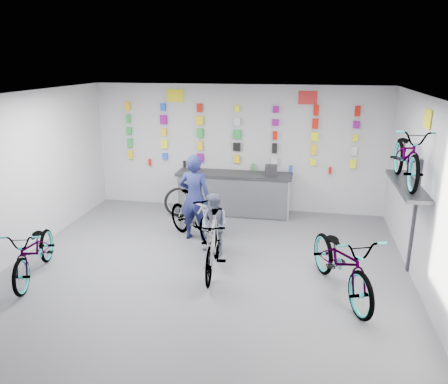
% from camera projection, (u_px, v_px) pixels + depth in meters
% --- Properties ---
extents(floor, '(8.00, 8.00, 0.00)m').
position_uv_depth(floor, '(198.00, 285.00, 7.15)').
color(floor, '#515156').
rests_on(floor, ground).
extents(ceiling, '(8.00, 8.00, 0.00)m').
position_uv_depth(ceiling, '(194.00, 99.00, 6.27)').
color(ceiling, white).
rests_on(ceiling, wall_back).
extents(wall_back, '(7.00, 0.00, 7.00)m').
position_uv_depth(wall_back, '(237.00, 148.00, 10.47)').
color(wall_back, '#B9B9BC').
rests_on(wall_back, floor).
extents(wall_front, '(7.00, 0.00, 7.00)m').
position_uv_depth(wall_front, '(51.00, 376.00, 2.95)').
color(wall_front, '#B9B9BC').
rests_on(wall_front, floor).
extents(wall_right, '(0.00, 8.00, 8.00)m').
position_uv_depth(wall_right, '(440.00, 213.00, 6.09)').
color(wall_right, '#B9B9BC').
rests_on(wall_right, floor).
extents(counter, '(2.70, 0.66, 1.00)m').
position_uv_depth(counter, '(234.00, 194.00, 10.33)').
color(counter, black).
rests_on(counter, floor).
extents(merch_wall, '(5.53, 0.08, 1.57)m').
position_uv_depth(merch_wall, '(237.00, 137.00, 10.32)').
color(merch_wall, yellow).
rests_on(merch_wall, wall_back).
extents(wall_bracket, '(0.39, 1.90, 2.00)m').
position_uv_depth(wall_bracket, '(408.00, 190.00, 7.26)').
color(wall_bracket, '#333338').
rests_on(wall_bracket, wall_right).
extents(sign_left, '(0.42, 0.02, 0.30)m').
position_uv_depth(sign_left, '(175.00, 96.00, 10.36)').
color(sign_left, yellow).
rests_on(sign_left, wall_back).
extents(sign_right, '(0.42, 0.02, 0.30)m').
position_uv_depth(sign_right, '(308.00, 98.00, 9.81)').
color(sign_right, red).
rests_on(sign_right, wall_back).
extents(sign_side, '(0.02, 0.40, 0.30)m').
position_uv_depth(sign_side, '(428.00, 119.00, 6.88)').
color(sign_side, yellow).
rests_on(sign_side, wall_right).
extents(bike_left, '(1.05, 1.90, 0.95)m').
position_uv_depth(bike_left, '(34.00, 251.00, 7.31)').
color(bike_left, gray).
rests_on(bike_left, floor).
extents(bike_center, '(0.64, 1.77, 1.04)m').
position_uv_depth(bike_center, '(213.00, 244.00, 7.47)').
color(bike_center, gray).
rests_on(bike_center, floor).
extents(bike_right, '(1.43, 2.23, 1.11)m').
position_uv_depth(bike_right, '(342.00, 261.00, 6.76)').
color(bike_right, gray).
rests_on(bike_right, floor).
extents(bike_service, '(1.59, 1.44, 1.01)m').
position_uv_depth(bike_service, '(194.00, 217.00, 8.81)').
color(bike_service, gray).
rests_on(bike_service, floor).
extents(bike_wall, '(0.63, 1.80, 0.95)m').
position_uv_depth(bike_wall, '(407.00, 155.00, 7.10)').
color(bike_wall, gray).
rests_on(bike_wall, wall_bracket).
extents(clerk, '(0.68, 0.47, 1.77)m').
position_uv_depth(clerk, '(195.00, 198.00, 8.76)').
color(clerk, navy).
rests_on(clerk, floor).
extents(customer, '(0.73, 0.70, 1.20)m').
position_uv_depth(customer, '(214.00, 225.00, 8.11)').
color(customer, slate).
rests_on(customer, floor).
extents(spare_wheel, '(0.72, 0.43, 0.68)m').
position_uv_depth(spare_wheel, '(179.00, 202.00, 10.25)').
color(spare_wheel, black).
rests_on(spare_wheel, floor).
extents(register, '(0.30, 0.32, 0.22)m').
position_uv_depth(register, '(271.00, 170.00, 10.01)').
color(register, black).
rests_on(register, counter).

